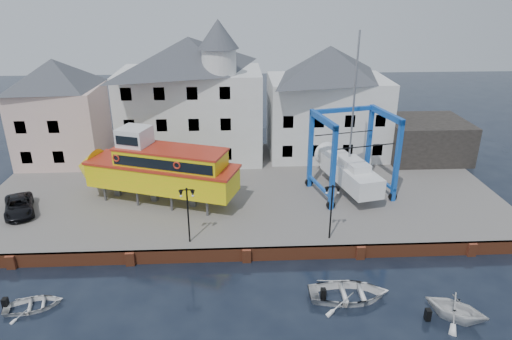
{
  "coord_description": "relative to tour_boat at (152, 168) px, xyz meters",
  "views": [
    {
      "loc": [
        -0.68,
        -26.97,
        18.12
      ],
      "look_at": [
        1.0,
        7.0,
        4.0
      ],
      "focal_mm": 32.0,
      "sensor_mm": 36.0,
      "label": 1
    }
  ],
  "objects": [
    {
      "name": "building_pink",
      "position": [
        -10.54,
        10.02,
        2.19
      ],
      "size": [
        8.0,
        7.0,
        10.3
      ],
      "color": "beige",
      "rests_on": "hardstanding"
    },
    {
      "name": "building_white_main",
      "position": [
        2.59,
        10.42,
        3.38
      ],
      "size": [
        14.0,
        8.3,
        14.0
      ],
      "color": "white",
      "rests_on": "hardstanding"
    },
    {
      "name": "hardstanding",
      "position": [
        7.46,
        3.03,
        -3.46
      ],
      "size": [
        44.0,
        22.0,
        1.0
      ],
      "primitive_type": "cube",
      "color": "#63615E",
      "rests_on": "ground"
    },
    {
      "name": "ground",
      "position": [
        7.46,
        -7.97,
        -3.96
      ],
      "size": [
        140.0,
        140.0,
        0.0
      ],
      "primitive_type": "plane",
      "color": "black",
      "rests_on": "ground"
    },
    {
      "name": "quay_wall",
      "position": [
        7.46,
        -7.87,
        -3.46
      ],
      "size": [
        44.0,
        0.47,
        1.0
      ],
      "color": "brown",
      "rests_on": "ground"
    },
    {
      "name": "van",
      "position": [
        -10.42,
        -1.77,
        -2.33
      ],
      "size": [
        3.69,
        4.98,
        1.26
      ],
      "primitive_type": "imported",
      "rotation": [
        0.0,
        0.0,
        0.4
      ],
      "color": "black",
      "rests_on": "hardstanding"
    },
    {
      "name": "motorboat_c",
      "position": [
        19.29,
        -14.46,
        -3.96
      ],
      "size": [
        4.57,
        4.46,
        1.83
      ],
      "primitive_type": "imported",
      "rotation": [
        0.0,
        0.0,
        0.94
      ],
      "color": "white",
      "rests_on": "ground"
    },
    {
      "name": "travel_lift",
      "position": [
        16.5,
        1.42,
        -0.68
      ],
      "size": [
        7.32,
        9.33,
        13.66
      ],
      "rotation": [
        0.0,
        0.0,
        0.23
      ],
      "color": "#114DA6",
      "rests_on": "hardstanding"
    },
    {
      "name": "lamp_post_left",
      "position": [
        3.46,
        -6.77,
        0.21
      ],
      "size": [
        1.12,
        0.32,
        4.2
      ],
      "color": "black",
      "rests_on": "hardstanding"
    },
    {
      "name": "shed_dark",
      "position": [
        26.46,
        9.03,
        -0.96
      ],
      "size": [
        8.0,
        7.0,
        4.0
      ],
      "primitive_type": "cube",
      "color": "black",
      "rests_on": "hardstanding"
    },
    {
      "name": "building_white_right",
      "position": [
        16.46,
        11.02,
        2.64
      ],
      "size": [
        12.0,
        8.0,
        11.2
      ],
      "color": "white",
      "rests_on": "hardstanding"
    },
    {
      "name": "motorboat_b",
      "position": [
        13.64,
        -12.29,
        -3.96
      ],
      "size": [
        5.01,
        3.62,
        1.03
      ],
      "primitive_type": "imported",
      "rotation": [
        0.0,
        0.0,
        1.55
      ],
      "color": "white",
      "rests_on": "ground"
    },
    {
      "name": "lamp_post_right",
      "position": [
        13.46,
        -6.77,
        0.21
      ],
      "size": [
        1.12,
        0.32,
        4.2
      ],
      "color": "black",
      "rests_on": "hardstanding"
    },
    {
      "name": "tour_boat",
      "position": [
        0.0,
        0.0,
        0.0
      ],
      "size": [
        14.73,
        8.07,
        6.28
      ],
      "rotation": [
        0.0,
        0.0,
        -0.34
      ],
      "color": "#59595E",
      "rests_on": "hardstanding"
    },
    {
      "name": "motorboat_d",
      "position": [
        -5.43,
        -12.26,
        -3.96
      ],
      "size": [
        3.84,
        3.17,
        0.69
      ],
      "primitive_type": "imported",
      "rotation": [
        0.0,
        0.0,
        1.84
      ],
      "color": "white",
      "rests_on": "ground"
    }
  ]
}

